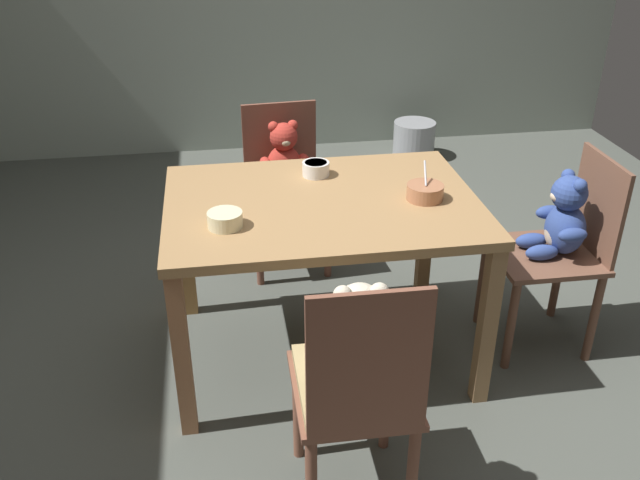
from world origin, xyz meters
name	(u,v)px	position (x,y,z in m)	size (l,w,h in m)	color
ground_plane	(322,354)	(0.00, 0.00, -0.02)	(5.20, 5.20, 0.04)	#4D514A
dining_table	(322,221)	(0.00, 0.00, 0.63)	(1.20, 0.87, 0.72)	#9D764A
teddy_chair_far_center	(285,170)	(-0.06, 0.81, 0.51)	(0.43, 0.40, 0.82)	brown
teddy_chair_near_front	(357,367)	(-0.02, -0.80, 0.55)	(0.37, 0.41, 0.90)	brown
teddy_chair_near_right	(561,233)	(0.98, -0.06, 0.53)	(0.42, 0.40, 0.85)	brown
porridge_bowl_cream_near_left	(225,219)	(-0.37, -0.17, 0.75)	(0.13, 0.13, 0.06)	beige
porridge_bowl_terracotta_near_right	(425,192)	(0.39, -0.05, 0.75)	(0.14, 0.15, 0.13)	#B0714E
porridge_bowl_white_far_center	(316,169)	(0.01, 0.24, 0.75)	(0.11, 0.11, 0.06)	silver
metal_pail	(414,140)	(1.01, 2.15, 0.13)	(0.30, 0.30, 0.26)	#93969B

